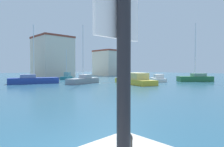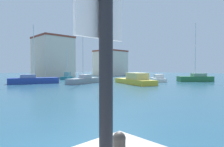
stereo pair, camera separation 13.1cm
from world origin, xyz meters
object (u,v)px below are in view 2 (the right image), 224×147
mooring_bollard (119,146)px  sailboat_grey_mid_harbor (83,80)px  sailboat_green_behind_lamppost (195,78)px  motorboat_yellow_far_left (135,80)px  sailboat_teal_near_pier (67,76)px  sailboat_blue_center_channel (33,80)px  motorboat_white_outer_mooring (158,79)px

mooring_bollard → sailboat_grey_mid_harbor: 27.69m
sailboat_green_behind_lamppost → motorboat_yellow_far_left: (-12.30, 4.45, -0.01)m
mooring_bollard → sailboat_grey_mid_harbor: (15.43, 22.99, -0.64)m
sailboat_teal_near_pier → sailboat_grey_mid_harbor: sailboat_grey_mid_harbor is taller
sailboat_green_behind_lamppost → sailboat_grey_mid_harbor: (-17.65, 10.87, -0.08)m
mooring_bollard → sailboat_green_behind_lamppost: size_ratio=0.05×
sailboat_blue_center_channel → sailboat_grey_mid_harbor: (5.84, -5.76, -0.02)m
mooring_bollard → motorboat_white_outer_mooring: (28.33, 17.13, -0.72)m
motorboat_yellow_far_left → sailboat_teal_near_pier: size_ratio=1.35×
mooring_bollard → sailboat_green_behind_lamppost: 35.24m
sailboat_green_behind_lamppost → sailboat_teal_near_pier: sailboat_green_behind_lamppost is taller
motorboat_white_outer_mooring → sailboat_grey_mid_harbor: (-12.90, 5.85, 0.09)m
sailboat_blue_center_channel → motorboat_yellow_far_left: bearing=-47.4°
motorboat_yellow_far_left → sailboat_grey_mid_harbor: sailboat_grey_mid_harbor is taller
mooring_bollard → sailboat_green_behind_lamppost: (33.09, 12.11, -0.56)m
motorboat_yellow_far_left → sailboat_grey_mid_harbor: size_ratio=0.96×
sailboat_green_behind_lamppost → sailboat_grey_mid_harbor: size_ratio=1.15×
sailboat_green_behind_lamppost → sailboat_teal_near_pier: (-13.43, 23.24, -0.05)m
sailboat_green_behind_lamppost → motorboat_yellow_far_left: bearing=160.1°
motorboat_white_outer_mooring → sailboat_grey_mid_harbor: size_ratio=0.56×
mooring_bollard → sailboat_blue_center_channel: bearing=71.5°
sailboat_grey_mid_harbor → motorboat_yellow_far_left: bearing=-50.2°
motorboat_white_outer_mooring → sailboat_green_behind_lamppost: 6.92m
motorboat_white_outer_mooring → sailboat_green_behind_lamppost: bearing=-46.6°
sailboat_teal_near_pier → sailboat_blue_center_channel: bearing=-146.7°
sailboat_green_behind_lamppost → sailboat_blue_center_channel: bearing=144.7°
sailboat_blue_center_channel → sailboat_green_behind_lamppost: (23.49, -16.63, 0.06)m
motorboat_white_outer_mooring → sailboat_green_behind_lamppost: sailboat_green_behind_lamppost is taller
motorboat_yellow_far_left → sailboat_grey_mid_harbor: 8.37m
sailboat_green_behind_lamppost → sailboat_grey_mid_harbor: bearing=148.4°
sailboat_teal_near_pier → mooring_bollard: bearing=-119.1°
sailboat_blue_center_channel → motorboat_white_outer_mooring: bearing=-31.8°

